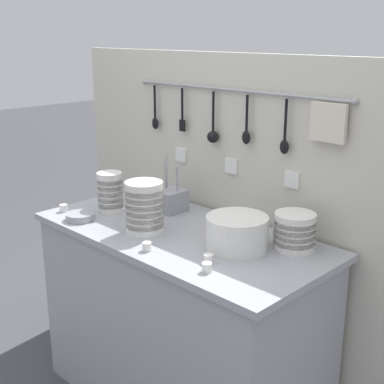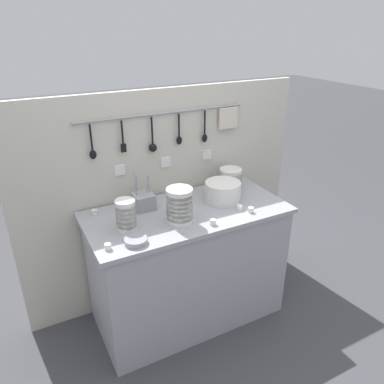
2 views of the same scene
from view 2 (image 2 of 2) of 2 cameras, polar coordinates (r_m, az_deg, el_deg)
name	(u,v)px [view 2 (image 2 of 2)]	position (r m, az deg, el deg)	size (l,w,h in m)	color
ground_plane	(188,312)	(2.96, -0.65, -17.82)	(20.00, 20.00, 0.00)	#424247
counter	(187,265)	(2.69, -0.70, -11.01)	(1.33, 0.64, 0.86)	#9EA0A8
back_wall	(166,198)	(2.78, -4.04, -0.89)	(2.13, 0.09, 1.60)	beige
bowl_stack_nested_right	(180,206)	(2.28, -1.90, -2.07)	(0.16, 0.16, 0.22)	silver
bowl_stack_wide_centre	(126,215)	(2.24, -10.04, -3.49)	(0.12, 0.12, 0.19)	silver
bowl_stack_back_corner	(230,178)	(2.79, 5.88, 2.08)	(0.16, 0.16, 0.15)	silver
plate_stack	(223,191)	(2.59, 4.73, 0.11)	(0.25, 0.25, 0.13)	silver
steel_mixing_bowl	(136,241)	(2.14, -8.56, -7.36)	(0.13, 0.13, 0.03)	#93969E
cutlery_caddy	(144,201)	(2.49, -7.39, -1.39)	(0.13, 0.13, 0.27)	#93969E
cup_edge_near	(207,189)	(2.74, 2.32, 0.47)	(0.04, 0.04, 0.04)	silver
cup_mid_row	(94,212)	(2.49, -14.64, -3.01)	(0.04, 0.04, 0.04)	silver
cup_front_left	(239,208)	(2.48, 7.25, -2.40)	(0.04, 0.04, 0.04)	silver
cup_centre	(213,222)	(2.30, 3.21, -4.61)	(0.04, 0.04, 0.04)	silver
cup_back_right	(108,247)	(2.11, -12.69, -8.14)	(0.04, 0.04, 0.04)	silver
cup_back_left	(251,210)	(2.47, 8.96, -2.72)	(0.04, 0.04, 0.04)	silver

